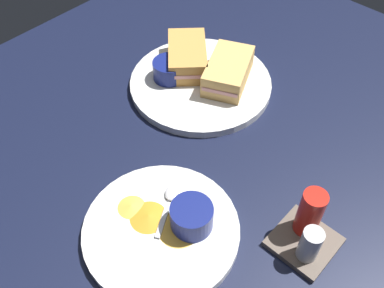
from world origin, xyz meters
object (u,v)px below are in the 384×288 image
Objects in this scene: spoon_by_gravy_ramekin at (170,199)px; plate_sandwich_main at (201,83)px; plate_chips_companion at (161,230)px; ramekin_dark_sauce at (169,69)px; spoon_by_dark_ramekin at (195,77)px; condiment_caddy at (308,229)px; sandwich_half_far at (187,56)px; sandwich_half_near at (228,71)px; ramekin_light_gravy at (192,216)px.

plate_sandwich_main is at bearing -147.46° from spoon_by_gravy_ramekin.
spoon_by_gravy_ramekin reaches higher than plate_chips_companion.
spoon_by_dark_ramekin is (-3.30, 4.17, -1.70)cm from ramekin_dark_sauce.
plate_sandwich_main is 4.38× the size of ramekin_dark_sauce.
plate_sandwich_main is at bearing -147.96° from plate_chips_companion.
spoon_by_gravy_ramekin is 0.98× the size of condiment_caddy.
spoon_by_dark_ramekin and spoon_by_gravy_ramekin have the same top height.
ramekin_dark_sauce is at bearing -1.55° from sandwich_half_far.
plate_chips_companion is at bearing 32.04° from plate_sandwich_main.
sandwich_half_near is 1.61× the size of spoon_by_gravy_ramekin.
sandwich_half_far is at bearing 178.45° from ramekin_dark_sauce.
condiment_caddy is (-13.71, 16.73, 2.61)cm from plate_chips_companion.
plate_sandwich_main is 6.30cm from sandwich_half_far.
ramekin_light_gravy is 0.68× the size of condiment_caddy.
ramekin_dark_sauce reaches higher than plate_chips_companion.
plate_chips_companion is 2.56× the size of spoon_by_gravy_ramekin.
ramekin_dark_sauce is 29.92cm from spoon_by_gravy_ramekin.
sandwich_half_near is 30.85cm from spoon_by_gravy_ramekin.
sandwich_half_near is at bearing 132.98° from plate_sandwich_main.
plate_chips_companion is 5.16cm from spoon_by_gravy_ramekin.
plate_chips_companion is (30.71, 23.41, -3.20)cm from sandwich_half_far.
sandwich_half_near and sandwich_half_far have the same top height.
condiment_caddy is (17.00, 40.14, -0.59)cm from sandwich_half_far.
spoon_by_dark_ramekin is (3.99, -5.13, -2.04)cm from sandwich_half_near.
spoon_by_dark_ramekin is 0.93× the size of spoon_by_gravy_ramekin.
spoon_by_dark_ramekin is 29.74cm from spoon_by_gravy_ramekin.
condiment_caddy is (15.13, 36.11, 1.44)cm from spoon_by_dark_ramekin.
sandwich_half_near is at bearing 128.10° from ramekin_dark_sauce.
condiment_caddy reaches higher than ramekin_light_gravy.
sandwich_half_near reaches higher than plate_chips_companion.
plate_sandwich_main is 7.04cm from ramekin_dark_sauce.
ramekin_light_gravy reaches higher than ramekin_dark_sauce.
ramekin_light_gravy is (21.94, 26.54, 0.21)cm from ramekin_dark_sauce.
spoon_by_dark_ramekin is at bearing -146.09° from plate_chips_companion.
sandwich_half_far reaches higher than spoon_by_dark_ramekin.
ramekin_dark_sauce is 1.01× the size of ramekin_light_gravy.
spoon_by_gravy_ramekin is at bearing 38.55° from sandwich_half_far.
plate_sandwich_main is at bearing 103.90° from spoon_by_dark_ramekin.
spoon_by_gravy_ramekin is at bearing 22.56° from sandwich_half_near.
plate_sandwich_main is 1.90× the size of sandwich_half_near.
sandwich_half_far is 38.75cm from plate_chips_companion.
ramekin_light_gravy is (-3.59, 2.99, 3.08)cm from plate_chips_companion.
spoon_by_dark_ramekin is at bearing 65.05° from sandwich_half_far.
ramekin_light_gravy is at bearing 81.56° from spoon_by_gravy_ramekin.
ramekin_dark_sauce is 41.98cm from condiment_caddy.
sandwich_half_near is 11.82cm from ramekin_dark_sauce.
sandwich_half_far is (-1.59, -5.19, 3.20)cm from plate_sandwich_main.
plate_chips_companion is at bearing 33.91° from spoon_by_dark_ramekin.
sandwich_half_far is 1.53× the size of condiment_caddy.
plate_sandwich_main is 33.34cm from ramekin_light_gravy.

